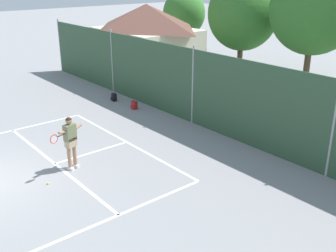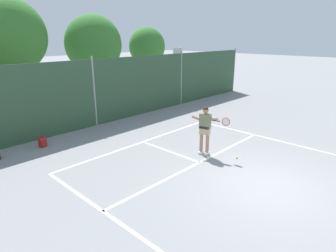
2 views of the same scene
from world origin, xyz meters
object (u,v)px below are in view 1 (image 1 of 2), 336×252
at_px(tennis_player, 70,138).
at_px(tennis_ball, 48,183).
at_px(backpack_black, 114,97).
at_px(backpack_red, 134,105).

bearing_deg(tennis_player, tennis_ball, -66.05).
relative_size(tennis_ball, backpack_black, 0.14).
xyz_separation_m(tennis_ball, backpack_red, (-4.38, 6.38, 0.16)).
bearing_deg(tennis_player, backpack_red, 126.44).
bearing_deg(tennis_ball, tennis_player, 113.95).
bearing_deg(backpack_black, backpack_red, 1.60).
height_order(backpack_black, backpack_red, same).
distance_m(tennis_ball, backpack_black, 8.82).
distance_m(backpack_black, backpack_red, 1.76).
distance_m(tennis_ball, backpack_red, 7.74).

